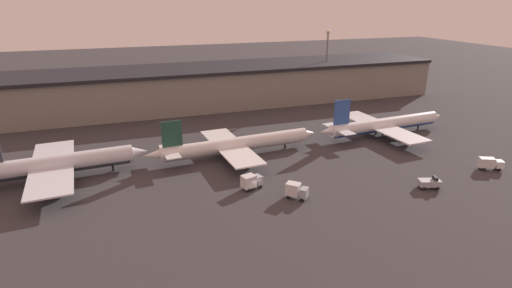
# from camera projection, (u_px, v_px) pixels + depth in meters

# --- Properties ---
(ground) EXTENTS (600.00, 600.00, 0.00)m
(ground) POSITION_uv_depth(u_px,v_px,m) (257.00, 190.00, 89.57)
(ground) COLOR #383538
(terminal_building) EXTENTS (205.56, 29.96, 15.38)m
(terminal_building) POSITION_uv_depth(u_px,v_px,m) (190.00, 87.00, 156.54)
(terminal_building) COLOR gray
(terminal_building) RESTS_ON ground
(airplane_0) EXTENTS (41.90, 35.75, 14.63)m
(airplane_0) POSITION_uv_depth(u_px,v_px,m) (57.00, 164.00, 93.87)
(airplane_0) COLOR silver
(airplane_0) RESTS_ON ground
(airplane_1) EXTENTS (49.09, 30.69, 11.97)m
(airplane_1) POSITION_uv_depth(u_px,v_px,m) (236.00, 145.00, 107.94)
(airplane_1) COLOR white
(airplane_1) RESTS_ON ground
(airplane_2) EXTENTS (47.42, 34.41, 12.90)m
(airplane_2) POSITION_uv_depth(u_px,v_px,m) (384.00, 125.00, 124.65)
(airplane_2) COLOR white
(airplane_2) RESTS_ON ground
(service_vehicle_0) EXTENTS (4.92, 4.85, 3.44)m
(service_vehicle_0) POSITION_uv_depth(u_px,v_px,m) (296.00, 190.00, 85.33)
(service_vehicle_0) COLOR #9EA3A8
(service_vehicle_0) RESTS_ON ground
(service_vehicle_2) EXTENTS (5.96, 4.26, 3.13)m
(service_vehicle_2) POSITION_uv_depth(u_px,v_px,m) (490.00, 163.00, 99.69)
(service_vehicle_2) COLOR white
(service_vehicle_2) RESTS_ON ground
(service_vehicle_3) EXTENTS (5.28, 3.63, 3.48)m
(service_vehicle_3) POSITION_uv_depth(u_px,v_px,m) (251.00, 181.00, 89.56)
(service_vehicle_3) COLOR #9EA3A8
(service_vehicle_3) RESTS_ON ground
(service_vehicle_4) EXTENTS (5.24, 3.75, 2.88)m
(service_vehicle_4) POSITION_uv_depth(u_px,v_px,m) (430.00, 183.00, 90.07)
(service_vehicle_4) COLOR #9EA3A8
(service_vehicle_4) RESTS_ON ground
(lamp_post_1) EXTENTS (1.80, 1.80, 28.35)m
(lamp_post_1) POSITION_uv_depth(u_px,v_px,m) (327.00, 56.00, 168.44)
(lamp_post_1) COLOR slate
(lamp_post_1) RESTS_ON ground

